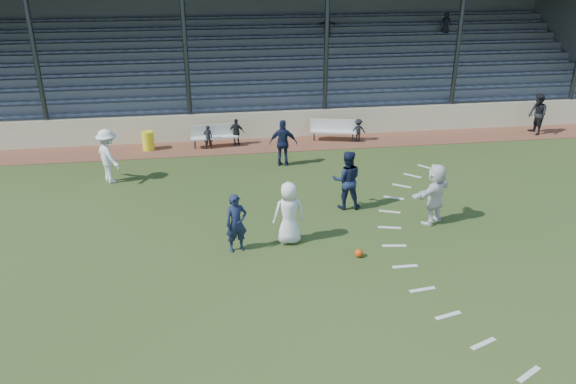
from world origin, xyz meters
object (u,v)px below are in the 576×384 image
object	(u,v)px
football	(359,253)
official	(537,114)
bench_right	(333,128)
trash_bin	(148,141)
bench_left	(214,134)
player_navy_lead	(236,223)
player_white_lead	(289,213)

from	to	relation	value
football	official	distance (m)	14.49
bench_right	trash_bin	world-z (taller)	bench_right
bench_left	bench_right	size ratio (longest dim) A/B	0.99
bench_left	player_navy_lead	world-z (taller)	player_navy_lead
trash_bin	bench_right	bearing A→B (deg)	0.62
bench_right	player_navy_lead	distance (m)	10.32
official	bench_right	bearing A→B (deg)	-93.03
bench_left	bench_right	distance (m)	5.20
bench_right	player_navy_lead	xyz separation A→B (m)	(-4.79, -9.14, 0.27)
official	player_navy_lead	bearing A→B (deg)	-58.87
official	trash_bin	bearing A→B (deg)	-91.57
trash_bin	football	xyz separation A→B (m)	(6.53, -9.92, -0.30)
bench_left	official	size ratio (longest dim) A/B	1.10
bench_left	bench_right	world-z (taller)	same
trash_bin	player_navy_lead	distance (m)	9.61
football	trash_bin	bearing A→B (deg)	123.37
trash_bin	bench_left	bearing A→B (deg)	0.53
official	football	bearing A→B (deg)	-48.97
bench_left	player_navy_lead	distance (m)	9.09
trash_bin	player_navy_lead	world-z (taller)	player_navy_lead
player_navy_lead	official	world-z (taller)	official
bench_right	player_white_lead	distance (m)	9.45
trash_bin	player_white_lead	bearing A→B (deg)	-61.70
trash_bin	player_navy_lead	size ratio (longest dim) A/B	0.46
bench_right	trash_bin	bearing A→B (deg)	-165.60
bench_left	official	xyz separation A→B (m)	(14.57, -0.36, 0.36)
player_navy_lead	player_white_lead	bearing A→B (deg)	-3.81
player_white_lead	official	xyz separation A→B (m)	(12.64, 8.44, 0.01)
bench_left	football	distance (m)	10.63
trash_bin	football	bearing A→B (deg)	-56.63
bench_left	player_navy_lead	bearing A→B (deg)	-92.47
football	player_white_lead	distance (m)	2.29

